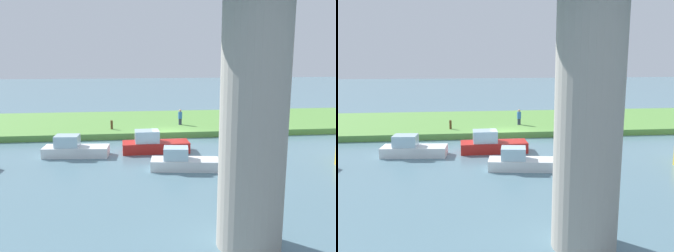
{
  "view_description": "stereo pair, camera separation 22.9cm",
  "coord_description": "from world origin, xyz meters",
  "views": [
    {
      "loc": [
        3.51,
        29.47,
        6.7
      ],
      "look_at": [
        0.58,
        5.0,
        2.0
      ],
      "focal_mm": 40.0,
      "sensor_mm": 36.0,
      "label": 1
    },
    {
      "loc": [
        3.28,
        29.49,
        6.7
      ],
      "look_at": [
        0.58,
        5.0,
        2.0
      ],
      "focal_mm": 40.0,
      "sensor_mm": 36.0,
      "label": 2
    }
  ],
  "objects": [
    {
      "name": "ground_plane",
      "position": [
        0.0,
        0.0,
        0.0
      ],
      "size": [
        160.0,
        160.0,
        0.0
      ],
      "primitive_type": "plane",
      "color": "slate"
    },
    {
      "name": "grassy_bank",
      "position": [
        0.0,
        -6.0,
        0.25
      ],
      "size": [
        80.0,
        12.0,
        0.5
      ],
      "primitive_type": "cube",
      "color": "#5B9342",
      "rests_on": "ground"
    },
    {
      "name": "bridge_pylon",
      "position": [
        -0.81,
        17.55,
        4.59
      ],
      "size": [
        2.29,
        2.29,
        9.18
      ],
      "primitive_type": "cylinder",
      "color": "#9E998E",
      "rests_on": "ground"
    },
    {
      "name": "person_on_bank",
      "position": [
        -1.53,
        -3.36,
        1.2
      ],
      "size": [
        0.5,
        0.5,
        1.39
      ],
      "color": "#2D334C",
      "rests_on": "grassy_bank"
    },
    {
      "name": "mooring_post",
      "position": [
        4.55,
        -1.98,
        0.87
      ],
      "size": [
        0.2,
        0.2,
        0.74
      ],
      "primitive_type": "cylinder",
      "color": "brown",
      "rests_on": "grassy_bank"
    },
    {
      "name": "motorboat_white",
      "position": [
        0.1,
        8.33,
        0.48
      ],
      "size": [
        4.17,
        1.99,
        1.34
      ],
      "color": "white",
      "rests_on": "ground"
    },
    {
      "name": "motorboat_red",
      "position": [
        1.48,
        4.07,
        0.55
      ],
      "size": [
        4.65,
        1.71,
        1.54
      ],
      "color": "red",
      "rests_on": "ground"
    },
    {
      "name": "houseboat_blue",
      "position": [
        6.87,
        4.57,
        0.51
      ],
      "size": [
        4.41,
        1.89,
        1.43
      ],
      "color": "white",
      "rests_on": "ground"
    }
  ]
}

